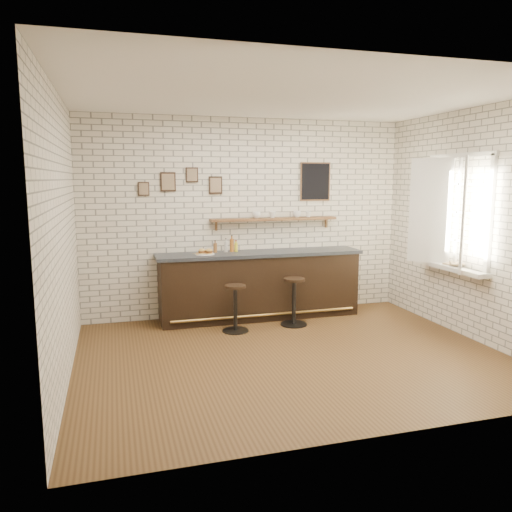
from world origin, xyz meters
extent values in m
plane|color=brown|center=(0.00, 0.00, 0.00)|extent=(5.00, 5.00, 0.00)
cube|color=black|center=(0.11, 1.70, 0.48)|extent=(3.00, 0.58, 0.96)
cube|color=#2D333A|center=(0.11, 1.70, 0.98)|extent=(3.10, 0.62, 0.05)
cylinder|color=olive|center=(0.11, 1.38, 0.12)|extent=(2.79, 0.04, 0.04)
cylinder|color=white|center=(-0.73, 1.67, 1.02)|extent=(0.28, 0.28, 0.01)
cylinder|color=#CB9447|center=(-0.67, 1.68, 1.02)|extent=(0.05, 0.05, 0.00)
cylinder|color=#CB9447|center=(-0.71, 1.66, 1.02)|extent=(0.05, 0.05, 0.00)
cylinder|color=#CB9447|center=(-0.83, 1.73, 1.02)|extent=(0.06, 0.06, 0.00)
cylinder|color=#CB9447|center=(-0.69, 1.72, 1.02)|extent=(0.06, 0.06, 0.00)
cylinder|color=#CB9447|center=(-0.85, 1.63, 1.02)|extent=(0.06, 0.06, 0.00)
cylinder|color=#CB9447|center=(-0.67, 1.67, 1.02)|extent=(0.04, 0.04, 0.00)
cylinder|color=#CB9447|center=(-0.73, 1.62, 1.02)|extent=(0.05, 0.05, 0.00)
cylinder|color=#CB9447|center=(-0.85, 1.60, 1.02)|extent=(0.04, 0.04, 0.00)
cylinder|color=#CB9447|center=(-0.89, 1.69, 1.02)|extent=(0.05, 0.05, 0.00)
cylinder|color=#CB9447|center=(-0.70, 1.62, 1.02)|extent=(0.06, 0.06, 0.00)
cylinder|color=#CB9447|center=(-0.84, 1.70, 1.02)|extent=(0.04, 0.04, 0.00)
cylinder|color=#CB9447|center=(-0.71, 1.66, 1.02)|extent=(0.05, 0.05, 0.00)
cylinder|color=#CB9447|center=(-0.67, 1.69, 1.02)|extent=(0.05, 0.05, 0.00)
cylinder|color=brown|center=(-0.55, 1.83, 1.08)|extent=(0.06, 0.06, 0.14)
cylinder|color=brown|center=(-0.55, 1.83, 1.17)|extent=(0.02, 0.02, 0.03)
cylinder|color=black|center=(-0.55, 1.83, 1.19)|extent=(0.02, 0.02, 0.01)
cylinder|color=beige|center=(-0.38, 1.83, 1.09)|extent=(0.05, 0.05, 0.16)
cylinder|color=beige|center=(-0.38, 1.83, 1.19)|extent=(0.02, 0.02, 0.04)
cylinder|color=black|center=(-0.38, 1.83, 1.21)|extent=(0.02, 0.02, 0.01)
cylinder|color=#9A5518|center=(-0.29, 1.83, 1.11)|extent=(0.06, 0.06, 0.19)
cylinder|color=#9A5518|center=(-0.29, 1.83, 1.22)|extent=(0.02, 0.02, 0.04)
cylinder|color=black|center=(-0.29, 1.83, 1.25)|extent=(0.02, 0.02, 0.01)
cylinder|color=yellow|center=(-0.23, 1.83, 1.08)|extent=(0.05, 0.05, 0.13)
cylinder|color=yellow|center=(-0.23, 1.83, 1.15)|extent=(0.02, 0.02, 0.03)
cylinder|color=maroon|center=(-0.23, 1.83, 1.17)|extent=(0.03, 0.03, 0.01)
cylinder|color=black|center=(-0.42, 1.11, 0.01)|extent=(0.36, 0.36, 0.02)
cylinder|color=black|center=(-0.42, 1.11, 0.32)|extent=(0.05, 0.05, 0.60)
cylinder|color=black|center=(-0.42, 1.11, 0.64)|extent=(0.36, 0.36, 0.04)
cylinder|color=black|center=(0.47, 1.17, 0.01)|extent=(0.38, 0.38, 0.02)
cylinder|color=black|center=(0.47, 1.17, 0.34)|extent=(0.06, 0.06, 0.63)
cylinder|color=black|center=(0.47, 1.17, 0.67)|extent=(0.38, 0.38, 0.04)
cube|color=brown|center=(0.40, 1.90, 1.48)|extent=(2.00, 0.18, 0.04)
cube|color=brown|center=(-0.50, 1.97, 1.40)|extent=(0.03, 0.04, 0.16)
cube|color=brown|center=(1.30, 1.97, 1.40)|extent=(0.03, 0.04, 0.16)
imported|color=white|center=(0.11, 1.90, 1.55)|extent=(0.18, 0.18, 0.10)
imported|color=white|center=(0.37, 1.90, 1.55)|extent=(0.14, 0.14, 0.10)
imported|color=white|center=(0.77, 1.90, 1.55)|extent=(0.17, 0.17, 0.10)
imported|color=white|center=(0.96, 1.90, 1.54)|extent=(0.09, 0.09, 0.08)
cube|color=black|center=(-1.20, 1.98, 2.05)|extent=(0.22, 0.02, 0.28)
cube|color=black|center=(-0.85, 1.98, 2.15)|extent=(0.18, 0.02, 0.22)
cube|color=black|center=(-0.50, 1.98, 2.00)|extent=(0.20, 0.02, 0.26)
cube|color=black|center=(-1.55, 1.98, 1.95)|extent=(0.16, 0.02, 0.20)
cube|color=black|center=(1.10, 1.98, 2.05)|extent=(0.46, 0.02, 0.56)
cube|color=white|center=(2.40, 0.30, 0.90)|extent=(0.20, 1.35, 0.06)
cube|color=white|center=(2.47, 0.30, 2.40)|extent=(0.05, 1.30, 0.06)
cube|color=white|center=(2.47, 0.30, 0.90)|extent=(0.05, 1.30, 0.06)
cube|color=white|center=(2.47, -0.30, 1.65)|extent=(0.05, 0.06, 1.50)
cube|color=white|center=(2.47, 0.90, 1.65)|extent=(0.05, 0.06, 1.50)
cube|color=white|center=(2.32, 0.00, 1.65)|extent=(0.40, 0.46, 1.46)
cube|color=white|center=(2.32, 0.60, 1.65)|extent=(0.40, 0.46, 1.46)
imported|color=tan|center=(2.38, 0.27, 0.94)|extent=(0.27, 0.30, 0.02)
imported|color=tan|center=(2.38, 0.27, 0.96)|extent=(0.26, 0.28, 0.02)
camera|label=1|loc=(-1.99, -5.39, 2.10)|focal=35.00mm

